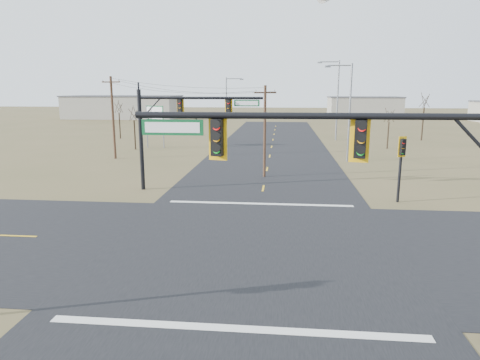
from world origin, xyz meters
name	(u,v)px	position (x,y,z in m)	size (l,w,h in m)	color
ground	(252,245)	(0.00, 0.00, 0.00)	(320.00, 320.00, 0.00)	brown
road_ew	(252,244)	(0.00, 0.00, 0.01)	(160.00, 14.00, 0.02)	black
road_ns	(252,244)	(0.00, 0.00, 0.01)	(14.00, 160.00, 0.02)	black
stop_bar_near	(235,328)	(0.00, -7.50, 0.03)	(12.00, 0.40, 0.01)	silver
stop_bar_far	(260,204)	(0.00, 7.50, 0.03)	(12.00, 0.40, 0.01)	silver
mast_arm_near	(371,166)	(3.83, -7.50, 5.28)	(10.50, 0.51, 7.25)	black
mast_arm_far	(179,119)	(-6.08, 10.90, 5.31)	(9.10, 0.51, 7.37)	black
pedestal_signal_ne	(402,154)	(9.11, 8.82, 3.23)	(0.66, 0.57, 4.42)	black
utility_pole_near	(265,129)	(-0.12, 16.48, 4.07)	(1.84, 0.65, 7.70)	#442C1D
utility_pole_far	(113,116)	(-16.65, 24.83, 4.56)	(2.12, 0.52, 8.72)	#442C1D
highway_sign	(155,118)	(-14.83, 33.84, 3.83)	(2.63, 1.25, 5.34)	slate
streetlight_a	(348,107)	(7.93, 25.39, 5.57)	(2.77, 0.32, 9.91)	slate
streetlight_b	(336,96)	(9.02, 44.85, 6.43)	(3.20, 0.42, 11.44)	slate
streetlight_c	(228,106)	(-6.34, 40.77, 5.06)	(2.51, 0.24, 9.02)	slate
bare_tree_a	(134,113)	(-16.91, 32.04, 4.49)	(2.60, 2.60, 5.68)	black
bare_tree_b	(119,107)	(-23.26, 43.53, 4.82)	(2.82, 2.82, 6.02)	black
bare_tree_c	(389,115)	(14.62, 35.77, 4.21)	(2.93, 2.93, 5.36)	black
bare_tree_d	(425,100)	(21.80, 45.60, 5.85)	(3.18, 3.18, 7.26)	black
warehouse_left	(124,107)	(-40.00, 90.00, 2.75)	(28.00, 14.00, 5.50)	gray
warehouse_mid	(364,106)	(25.00, 110.00, 2.50)	(20.00, 12.00, 5.00)	gray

